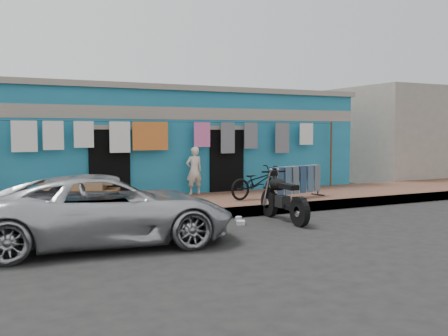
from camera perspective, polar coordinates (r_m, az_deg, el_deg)
ground at (r=10.50m, az=4.84°, el=-6.99°), size 80.00×80.00×0.00m
sidewalk at (r=13.10m, az=-1.93°, el=-4.19°), size 28.00×3.00×0.25m
curb at (r=11.81m, az=0.96°, el=-5.11°), size 28.00×0.10×0.25m
building at (r=16.69m, az=-7.56°, el=2.95°), size 12.20×5.20×3.36m
neighbor_right at (r=22.72m, az=19.80°, el=3.59°), size 6.00×5.00×3.80m
clothesline at (r=13.98m, az=-5.45°, el=3.31°), size 10.06×0.06×2.10m
car at (r=9.20m, az=-13.23°, el=-4.54°), size 4.84×2.59×1.31m
seated_person at (r=14.16m, az=-3.43°, el=-0.30°), size 0.50×0.35×1.35m
bicycle at (r=13.24m, az=3.80°, el=-1.22°), size 1.72×0.81×1.07m
motorcycle at (r=11.36m, az=6.85°, el=-3.29°), size 0.80×1.80×1.12m
charpoy at (r=12.74m, az=-15.90°, el=-2.60°), size 2.44×2.13×0.62m
jeans_rack at (r=13.54m, az=8.32°, el=-1.53°), size 2.03×1.23×0.89m
litter_a at (r=10.87m, az=-1.40°, el=-6.40°), size 0.21×0.21×0.07m
litter_b at (r=11.51m, az=1.66°, el=-5.78°), size 0.20×0.21×0.08m
litter_c at (r=10.96m, az=1.92°, el=-6.26°), size 0.26×0.28×0.09m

